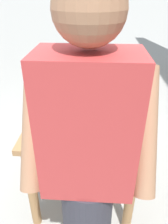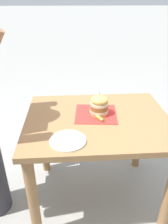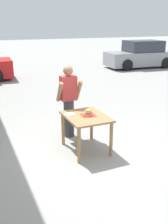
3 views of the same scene
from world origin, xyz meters
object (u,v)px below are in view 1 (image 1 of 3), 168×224
at_px(patio_table, 85,125).
at_px(diner_across_table, 87,182).
at_px(sandwich, 79,102).
at_px(side_plate_with_forks, 121,127).
at_px(pickle_spear, 89,109).

height_order(patio_table, diner_across_table, diner_across_table).
relative_size(sandwich, side_plate_with_forks, 0.82).
relative_size(patio_table, pickle_spear, 11.64).
bearing_deg(side_plate_with_forks, sandwich, -35.28).
bearing_deg(pickle_spear, diner_across_table, 92.34).
distance_m(patio_table, side_plate_with_forks, 0.37).
distance_m(side_plate_with_forks, diner_across_table, 0.65).
bearing_deg(pickle_spear, sandwich, -5.28).
bearing_deg(sandwich, side_plate_with_forks, 144.72).
distance_m(patio_table, pickle_spear, 0.15).
xyz_separation_m(pickle_spear, side_plate_with_forks, (-0.24, 0.22, -0.01)).
relative_size(sandwich, diner_across_table, 0.11).
xyz_separation_m(sandwich, diner_across_table, (-0.11, 0.83, 0.04)).
relative_size(side_plate_with_forks, diner_across_table, 0.13).
bearing_deg(patio_table, diner_across_table, 94.46).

